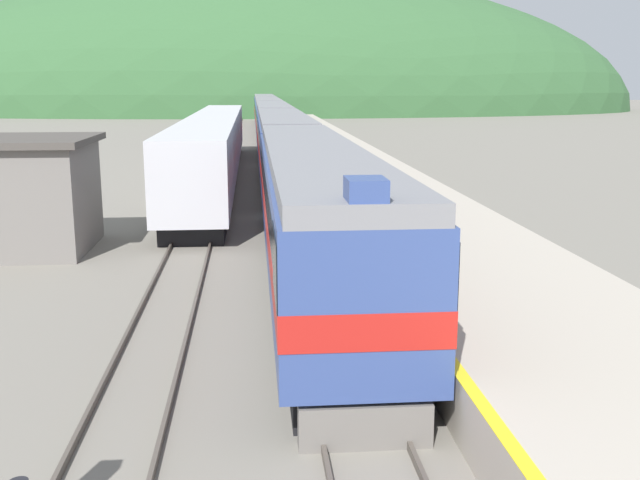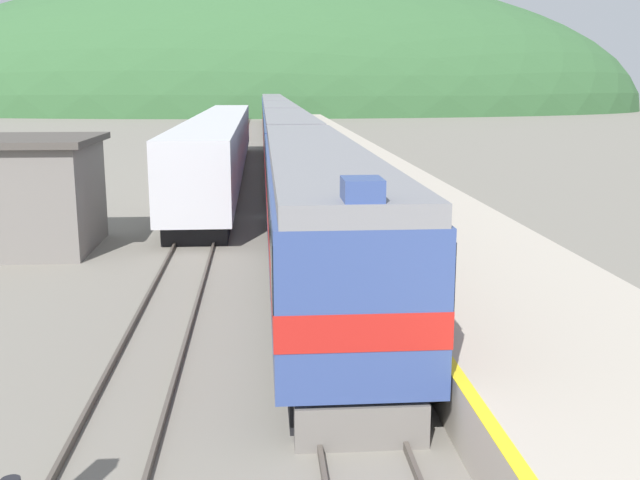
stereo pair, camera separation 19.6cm
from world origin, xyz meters
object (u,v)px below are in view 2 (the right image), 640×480
Objects in this scene: express_train_lead_car at (316,209)px; siding_train at (221,146)px; carriage_second at (289,147)px; carriage_fifth at (272,109)px; carriage_third at (280,126)px; carriage_fourth at (275,115)px.

siding_train is at bearing 99.36° from express_train_lead_car.
carriage_fifth is at bearing 90.00° from carriage_second.
siding_train is at bearing -102.68° from carriage_third.
express_train_lead_car reaches higher than carriage_third.
express_train_lead_car is 25.54m from siding_train.
carriage_fifth is 61.34m from siding_train.
carriage_second is at bearing -35.06° from siding_train.
carriage_third is (0.00, 43.66, -0.01)m from express_train_lead_car.
carriage_fifth is at bearing 90.00° from express_train_lead_car.
carriage_third is 1.00× the size of carriage_fourth.
carriage_third is 18.92m from siding_train.
siding_train is (-4.15, -18.46, -0.21)m from carriage_third.
carriage_fourth is at bearing 90.00° from carriage_second.
carriage_fourth is (0.00, 21.37, 0.00)m from carriage_third.
carriage_third is at bearing 90.00° from carriage_second.
siding_train is at bearing -93.88° from carriage_fifth.
carriage_fifth is 0.50× the size of siding_train.
carriage_fourth is at bearing 90.00° from carriage_third.
express_train_lead_car is 65.03m from carriage_fourth.
carriage_second and carriage_fourth have the same top height.
carriage_fifth is at bearing 90.00° from carriage_third.
carriage_second is (0.00, 22.29, -0.01)m from express_train_lead_car.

